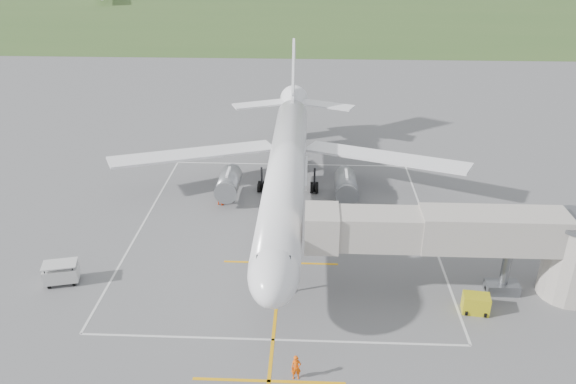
{
  "coord_description": "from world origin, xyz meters",
  "views": [
    {
      "loc": [
        2.46,
        -51.35,
        27.05
      ],
      "look_at": [
        0.37,
        -4.0,
        4.0
      ],
      "focal_mm": 35.0,
      "sensor_mm": 36.0,
      "label": 1
    }
  ],
  "objects_px": {
    "gpu_unit": "(476,304)",
    "ramp_worker_wing": "(220,196)",
    "baggage_cart": "(61,273)",
    "airliner": "(286,168)",
    "ramp_worker_nose": "(296,368)",
    "jet_bridge": "(481,241)"
  },
  "relations": [
    {
      "from": "jet_bridge",
      "to": "ramp_worker_nose",
      "type": "bearing_deg",
      "value": -143.94
    },
    {
      "from": "airliner",
      "to": "gpu_unit",
      "type": "bearing_deg",
      "value": -47.92
    },
    {
      "from": "baggage_cart",
      "to": "ramp_worker_nose",
      "type": "height_order",
      "value": "baggage_cart"
    },
    {
      "from": "jet_bridge",
      "to": "baggage_cart",
      "type": "xyz_separation_m",
      "value": [
        -33.56,
        -0.27,
        -3.78
      ]
    },
    {
      "from": "gpu_unit",
      "to": "ramp_worker_nose",
      "type": "distance_m",
      "value": 15.43
    },
    {
      "from": "airliner",
      "to": "gpu_unit",
      "type": "relative_size",
      "value": 21.94
    },
    {
      "from": "gpu_unit",
      "to": "baggage_cart",
      "type": "distance_m",
      "value": 33.15
    },
    {
      "from": "airliner",
      "to": "jet_bridge",
      "type": "xyz_separation_m",
      "value": [
        15.72,
        -14.25,
        0.35
      ]
    },
    {
      "from": "jet_bridge",
      "to": "gpu_unit",
      "type": "height_order",
      "value": "jet_bridge"
    },
    {
      "from": "airliner",
      "to": "gpu_unit",
      "type": "distance_m",
      "value": 23.01
    },
    {
      "from": "ramp_worker_wing",
      "to": "ramp_worker_nose",
      "type": "bearing_deg",
      "value": 129.3
    },
    {
      "from": "gpu_unit",
      "to": "ramp_worker_wing",
      "type": "distance_m",
      "value": 28.06
    },
    {
      "from": "gpu_unit",
      "to": "baggage_cart",
      "type": "xyz_separation_m",
      "value": [
        -33.06,
        2.34,
        0.23
      ]
    },
    {
      "from": "jet_bridge",
      "to": "baggage_cart",
      "type": "distance_m",
      "value": 33.78
    },
    {
      "from": "airliner",
      "to": "ramp_worker_nose",
      "type": "height_order",
      "value": "airliner"
    },
    {
      "from": "ramp_worker_nose",
      "to": "baggage_cart",
      "type": "bearing_deg",
      "value": 147.65
    },
    {
      "from": "baggage_cart",
      "to": "airliner",
      "type": "bearing_deg",
      "value": 25.1
    },
    {
      "from": "gpu_unit",
      "to": "ramp_worker_wing",
      "type": "height_order",
      "value": "ramp_worker_wing"
    },
    {
      "from": "airliner",
      "to": "ramp_worker_wing",
      "type": "distance_m",
      "value": 7.83
    },
    {
      "from": "ramp_worker_wing",
      "to": "gpu_unit",
      "type": "bearing_deg",
      "value": 162.12
    },
    {
      "from": "baggage_cart",
      "to": "ramp_worker_wing",
      "type": "bearing_deg",
      "value": 39.72
    },
    {
      "from": "jet_bridge",
      "to": "baggage_cart",
      "type": "bearing_deg",
      "value": -179.53
    }
  ]
}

